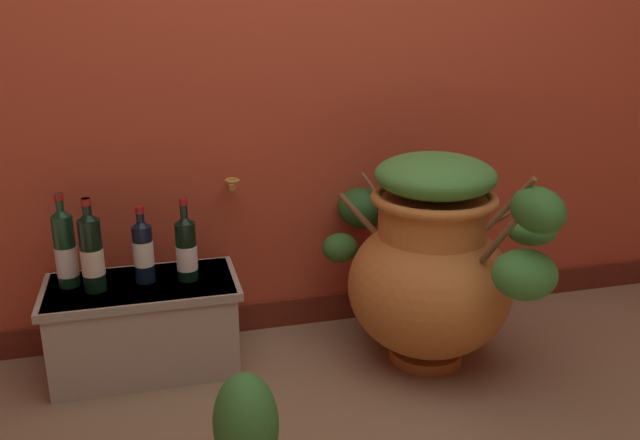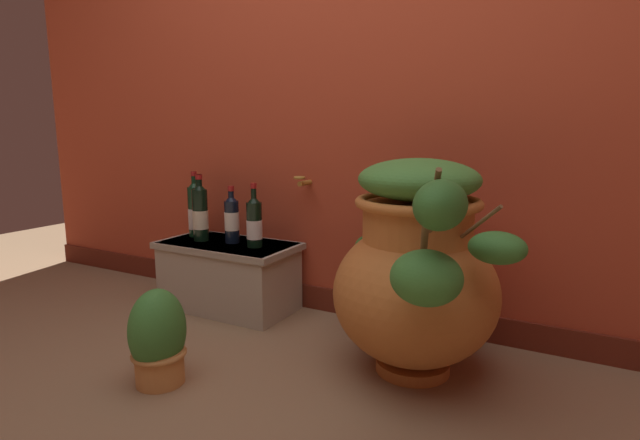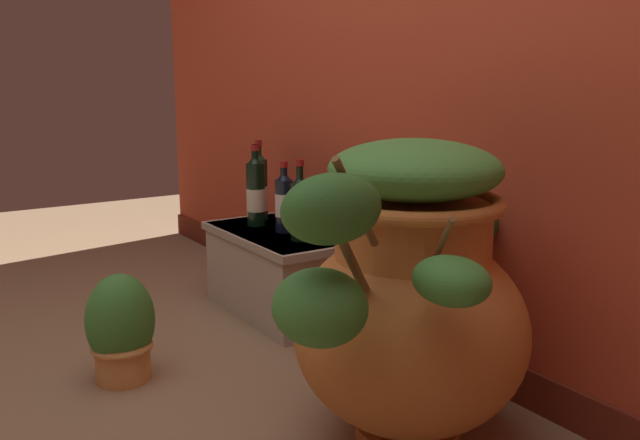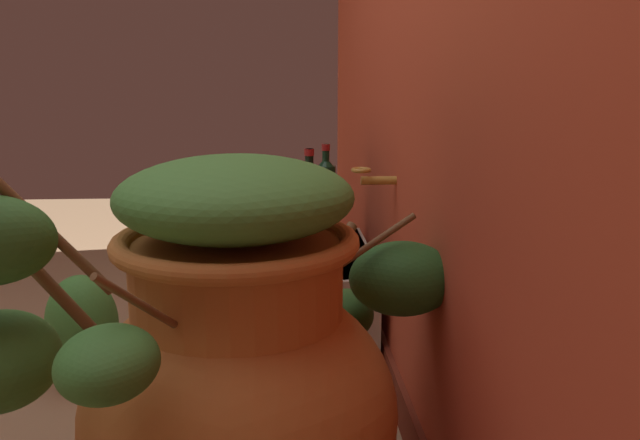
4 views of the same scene
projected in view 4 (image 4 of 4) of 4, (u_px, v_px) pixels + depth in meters
The scene contains 7 objects.
terracotta_urn at pixel (236, 369), 1.27m from camera, with size 0.73×0.92×0.79m.
stone_ledge at pixel (317, 295), 2.33m from camera, with size 0.68×0.37×0.34m.
wine_bottle_left at pixel (322, 217), 2.25m from camera, with size 0.07×0.07×0.28m.
wine_bottle_middle at pixel (326, 198), 2.51m from camera, with size 0.07×0.07×0.34m.
wine_bottle_right at pixel (309, 201), 2.41m from camera, with size 0.08×0.08×0.33m.
wine_bottle_back at pixel (319, 228), 2.11m from camera, with size 0.07×0.07×0.30m.
potted_shrub at pixel (83, 334), 2.04m from camera, with size 0.19×0.22×0.35m.
Camera 4 is at (1.57, 0.77, 0.94)m, focal length 37.92 mm.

